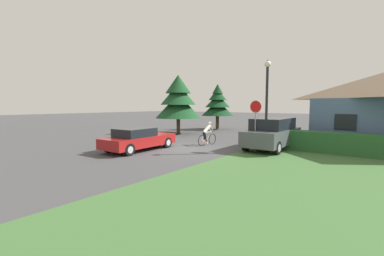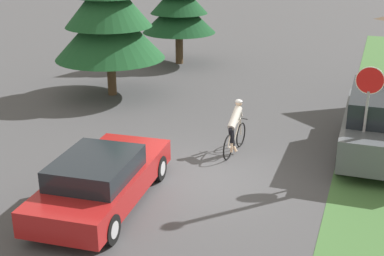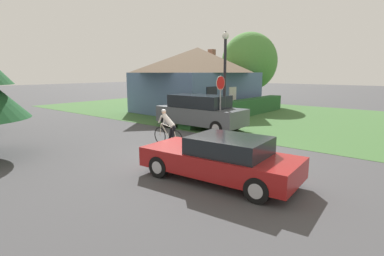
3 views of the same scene
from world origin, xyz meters
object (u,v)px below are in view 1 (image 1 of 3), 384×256
object	(u,v)px
cyclist	(207,134)
conifer_tall_far	(218,103)
parked_suv_right	(272,133)
stop_sign	(256,116)
street_lamp	(267,95)
conifer_tall_near	(178,100)
sedan_left_lane	(138,139)

from	to	relation	value
cyclist	conifer_tall_far	size ratio (longest dim) A/B	0.37
parked_suv_right	stop_sign	size ratio (longest dim) A/B	1.70
street_lamp	conifer_tall_near	size ratio (longest dim) A/B	0.95
cyclist	conifer_tall_near	bearing A→B (deg)	61.40
parked_suv_right	street_lamp	world-z (taller)	street_lamp
sedan_left_lane	parked_suv_right	xyz separation A→B (m)	(5.96, 5.33, 0.30)
cyclist	conifer_tall_near	world-z (taller)	conifer_tall_near
parked_suv_right	conifer_tall_far	xyz separation A→B (m)	(-9.27, 8.40, 1.85)
conifer_tall_near	sedan_left_lane	bearing A→B (deg)	-63.92
cyclist	stop_sign	xyz separation A→B (m)	(3.49, -0.29, 1.30)
conifer_tall_far	street_lamp	bearing A→B (deg)	-46.17
stop_sign	parked_suv_right	bearing A→B (deg)	-102.32
conifer_tall_near	conifer_tall_far	bearing A→B (deg)	83.68
sedan_left_lane	cyclist	size ratio (longest dim) A/B	2.60
parked_suv_right	street_lamp	bearing A→B (deg)	-173.90
stop_sign	conifer_tall_far	bearing A→B (deg)	-46.16
conifer_tall_near	conifer_tall_far	xyz separation A→B (m)	(0.63, 5.69, -0.33)
street_lamp	conifer_tall_near	bearing A→B (deg)	157.64
conifer_tall_near	street_lamp	bearing A→B (deg)	-22.36
street_lamp	stop_sign	bearing A→B (deg)	-166.74
street_lamp	conifer_tall_far	size ratio (longest dim) A/B	1.04
sedan_left_lane	street_lamp	world-z (taller)	street_lamp
sedan_left_lane	conifer_tall_near	world-z (taller)	conifer_tall_near
stop_sign	conifer_tall_near	world-z (taller)	conifer_tall_near
parked_suv_right	conifer_tall_near	world-z (taller)	conifer_tall_near
cyclist	stop_sign	size ratio (longest dim) A/B	0.62
cyclist	conifer_tall_near	xyz separation A→B (m)	(-6.01, 3.99, 2.39)
street_lamp	parked_suv_right	bearing A→B (deg)	96.67
cyclist	street_lamp	distance (m)	4.75
sedan_left_lane	stop_sign	xyz separation A→B (m)	(5.56, 3.77, 1.39)
conifer_tall_far	stop_sign	bearing A→B (deg)	-48.34
parked_suv_right	street_lamp	xyz separation A→B (m)	(0.17, -1.43, 2.25)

